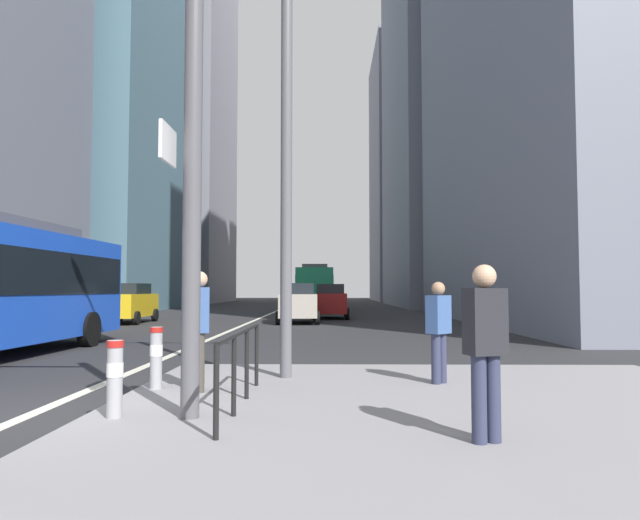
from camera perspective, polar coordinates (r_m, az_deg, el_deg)
ground_plane at (r=27.81m, az=-7.28°, el=-6.33°), size 160.00×160.00×0.00m
median_island at (r=6.85m, az=14.67°, el=-16.20°), size 9.00×10.00×0.15m
lane_centre_line at (r=37.72m, az=-5.11°, el=-5.44°), size 0.20×80.00×0.01m
office_tower_left_mid at (r=56.49m, az=-21.54°, el=22.28°), size 13.46×20.69×51.07m
office_tower_left_far at (r=77.68m, az=-14.44°, el=13.80°), size 13.34×18.66×47.81m
office_tower_right_mid at (r=60.83m, az=13.77°, el=15.58°), size 13.35×22.55×41.77m
office_tower_right_far at (r=85.22m, az=9.80°, el=8.32°), size 12.96×18.94×36.46m
city_bus_red_receding at (r=42.54m, az=-0.48°, el=-2.70°), size 2.79×10.55×3.40m
city_bus_red_distant at (r=60.72m, az=-0.76°, el=-2.77°), size 2.86×10.72×3.40m
car_oncoming_mid at (r=29.44m, az=-18.70°, el=-4.08°), size 2.11×4.45×1.94m
car_receding_near at (r=32.29m, az=1.05°, el=-4.12°), size 2.05×4.11×1.94m
car_receding_far at (r=27.87m, az=-2.23°, el=-4.31°), size 2.20×4.13×1.94m
traffic_signal_gantry at (r=8.06m, az=-27.83°, el=15.18°), size 6.30×0.65×6.00m
street_lamp_post at (r=10.46m, az=-3.37°, el=17.34°), size 5.50×0.32×8.00m
bollard_right at (r=7.24m, az=-19.88°, el=-10.76°), size 0.20×0.20×0.90m
bollard_back at (r=9.10m, az=-16.10°, el=-9.09°), size 0.20×0.20×0.93m
pedestrian_railing at (r=7.48m, az=-7.94°, el=-9.18°), size 0.06×3.25×0.98m
pedestrian_waiting at (r=9.40m, az=11.81°, el=-6.61°), size 0.44×0.44×1.63m
pedestrian_walking at (r=8.66m, az=-12.03°, el=-6.29°), size 0.36×0.44×1.77m
pedestrian_far at (r=5.92m, az=16.24°, el=-7.95°), size 0.44×0.35×1.75m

